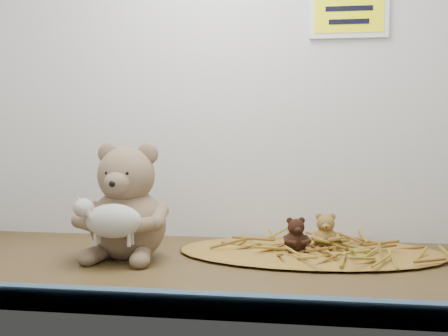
# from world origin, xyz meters

# --- Properties ---
(alcove_shell) EXTENTS (1.20, 0.60, 0.90)m
(alcove_shell) POSITION_xyz_m (0.00, 0.09, 0.45)
(alcove_shell) COLOR #3E2D15
(alcove_shell) RESTS_ON ground
(front_rail) EXTENTS (1.19, 0.02, 0.04)m
(front_rail) POSITION_xyz_m (0.00, -0.29, 0.02)
(front_rail) COLOR #39506E
(front_rail) RESTS_ON shelf_floor
(straw_bed) EXTENTS (0.58, 0.33, 0.01)m
(straw_bed) POSITION_xyz_m (0.22, 0.14, 0.01)
(straw_bed) COLOR brown
(straw_bed) RESTS_ON shelf_floor
(main_teddy) EXTENTS (0.20, 0.21, 0.24)m
(main_teddy) POSITION_xyz_m (-0.17, 0.06, 0.12)
(main_teddy) COLOR #7F664E
(main_teddy) RESTS_ON shelf_floor
(toy_lamb) EXTENTS (0.15, 0.09, 0.09)m
(toy_lamb) POSITION_xyz_m (-0.17, -0.03, 0.09)
(toy_lamb) COLOR #AFAA9D
(toy_lamb) RESTS_ON main_teddy
(mini_teddy_tan) EXTENTS (0.07, 0.07, 0.08)m
(mini_teddy_tan) POSITION_xyz_m (0.25, 0.16, 0.05)
(mini_teddy_tan) COLOR olive
(mini_teddy_tan) RESTS_ON straw_bed
(mini_teddy_brown) EXTENTS (0.07, 0.08, 0.07)m
(mini_teddy_brown) POSITION_xyz_m (0.18, 0.13, 0.05)
(mini_teddy_brown) COLOR black
(mini_teddy_brown) RESTS_ON straw_bed
(wall_sign) EXTENTS (0.16, 0.01, 0.11)m
(wall_sign) POSITION_xyz_m (0.30, 0.29, 0.55)
(wall_sign) COLOR yellow
(wall_sign) RESTS_ON back_wall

